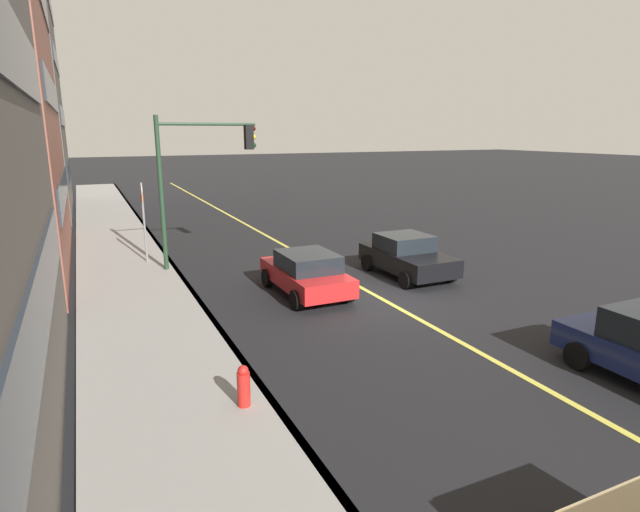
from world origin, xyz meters
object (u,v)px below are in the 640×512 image
car_black (407,256)px  street_sign_post (144,218)px  car_red (306,273)px  fire_hydrant (244,390)px  traffic_light_mast (199,166)px

car_black → street_sign_post: size_ratio=1.20×
car_black → car_red: bearing=96.7°
car_black → fire_hydrant: (-6.48, 7.92, -0.27)m
fire_hydrant → car_red: bearing=-32.5°
fire_hydrant → traffic_light_mast: bearing=-8.5°
car_black → fire_hydrant: car_black is taller
car_black → street_sign_post: street_sign_post is taller
car_black → fire_hydrant: bearing=129.3°
car_black → traffic_light_mast: (3.94, 6.36, 3.07)m
street_sign_post → fire_hydrant: 12.01m
car_red → fire_hydrant: size_ratio=4.13×
street_sign_post → fire_hydrant: bearing=-178.5°
car_red → street_sign_post: bearing=34.9°
car_black → traffic_light_mast: size_ratio=0.68×
car_red → street_sign_post: size_ratio=1.22×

